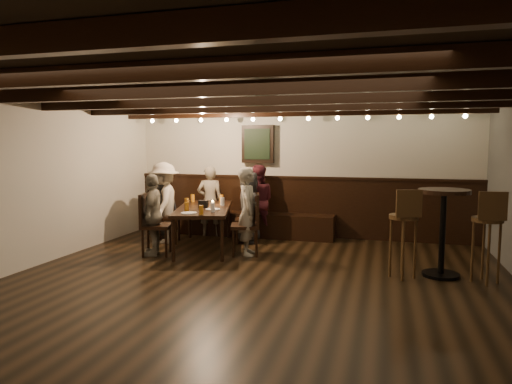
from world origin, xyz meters
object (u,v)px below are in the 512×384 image
(person_bench_centre, at_px, (210,201))
(bar_stool_right, at_px, (486,249))
(chair_left_near, at_px, (166,227))
(person_bench_right, at_px, (257,201))
(person_left_far, at_px, (153,215))
(high_top_table, at_px, (443,220))
(chair_right_near, at_px, (247,228))
(person_left_near, at_px, (164,203))
(chair_left_far, at_px, (155,236))
(person_bench_left, at_px, (161,205))
(chair_right_far, at_px, (246,236))
(person_right_near, at_px, (249,207))
(person_right_far, at_px, (248,211))
(dining_table, at_px, (204,211))
(bar_stool_left, at_px, (403,245))

(person_bench_centre, xyz_separation_m, bar_stool_right, (4.44, -1.84, -0.23))
(chair_left_near, xyz_separation_m, person_bench_right, (1.43, 0.88, 0.40))
(person_left_far, height_order, high_top_table, person_left_far)
(chair_right_near, height_order, person_left_near, person_left_near)
(chair_left_far, relative_size, person_bench_right, 0.71)
(person_bench_left, distance_m, person_bench_centre, 0.91)
(chair_left_near, distance_m, chair_right_far, 1.70)
(person_right_near, distance_m, bar_stool_right, 3.85)
(person_bench_right, bearing_deg, person_bench_left, 0.00)
(chair_right_near, distance_m, person_left_far, 1.76)
(person_right_far, bearing_deg, dining_table, 59.04)
(chair_right_far, bearing_deg, person_right_near, -1.88)
(bar_stool_left, bearing_deg, chair_left_far, 159.12)
(person_right_near, bearing_deg, chair_right_near, 90.00)
(person_bench_right, height_order, bar_stool_left, person_bench_right)
(person_right_far, height_order, bar_stool_right, person_right_far)
(person_bench_left, relative_size, person_left_far, 0.97)
(chair_left_far, relative_size, bar_stool_right, 0.83)
(bar_stool_right, bearing_deg, high_top_table, 157.58)
(high_top_table, bearing_deg, person_bench_right, 149.56)
(chair_right_near, xyz_separation_m, person_bench_left, (-1.68, -0.01, 0.36))
(person_left_far, bearing_deg, bar_stool_left, 70.42)
(person_right_near, height_order, bar_stool_left, person_right_near)
(chair_right_far, bearing_deg, chair_right_near, 0.16)
(person_right_near, bearing_deg, chair_right_far, 178.12)
(high_top_table, distance_m, bar_stool_left, 0.63)
(dining_table, bearing_deg, person_right_far, -30.96)
(person_bench_right, bearing_deg, bar_stool_right, 135.27)
(person_bench_centre, bearing_deg, person_bench_right, 170.54)
(person_bench_left, relative_size, person_right_near, 0.98)
(chair_left_near, bearing_deg, person_left_far, -1.92)
(bar_stool_right, bearing_deg, person_left_near, 163.06)
(chair_left_far, bearing_deg, person_bench_right, 129.80)
(chair_right_near, relative_size, person_bench_right, 0.62)
(person_left_near, distance_m, person_left_far, 0.90)
(dining_table, xyz_separation_m, person_left_near, (-0.84, 0.23, 0.08))
(chair_right_near, height_order, high_top_table, high_top_table)
(person_left_near, bearing_deg, dining_table, 59.04)
(chair_left_far, relative_size, person_bench_centre, 0.73)
(chair_right_near, bearing_deg, person_right_far, -177.96)
(person_bench_right, bearing_deg, chair_left_near, 15.53)
(high_top_table, bearing_deg, chair_left_far, 179.48)
(chair_left_near, height_order, chair_left_far, chair_left_far)
(chair_left_far, distance_m, bar_stool_left, 3.73)
(person_bench_right, relative_size, bar_stool_right, 1.16)
(person_right_near, bearing_deg, person_bench_left, 74.74)
(chair_left_near, xyz_separation_m, chair_left_far, (0.25, -0.87, 0.01))
(person_bench_left, height_order, person_left_near, person_left_near)
(person_right_near, bearing_deg, dining_table, 120.96)
(dining_table, relative_size, chair_left_near, 2.15)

